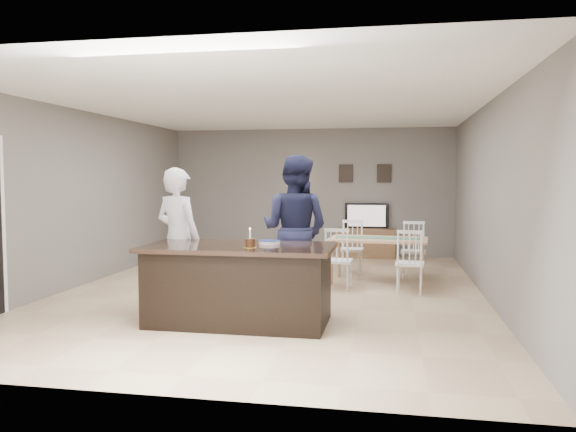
% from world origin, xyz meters
% --- Properties ---
extents(floor, '(8.00, 8.00, 0.00)m').
position_xyz_m(floor, '(0.00, 0.00, 0.00)').
color(floor, tan).
rests_on(floor, ground).
extents(room_shell, '(8.00, 8.00, 8.00)m').
position_xyz_m(room_shell, '(0.00, 0.00, 1.68)').
color(room_shell, slate).
rests_on(room_shell, floor).
extents(kitchen_island, '(2.15, 1.10, 0.90)m').
position_xyz_m(kitchen_island, '(0.00, -1.80, 0.45)').
color(kitchen_island, black).
rests_on(kitchen_island, floor).
extents(tv_console, '(1.20, 0.40, 0.60)m').
position_xyz_m(tv_console, '(1.20, 3.77, 0.30)').
color(tv_console, brown).
rests_on(tv_console, floor).
extents(television, '(0.91, 0.12, 0.53)m').
position_xyz_m(television, '(1.20, 3.84, 0.86)').
color(television, black).
rests_on(television, tv_console).
extents(tv_screen_glow, '(0.78, 0.00, 0.78)m').
position_xyz_m(tv_screen_glow, '(1.20, 3.76, 0.87)').
color(tv_screen_glow, orange).
rests_on(tv_screen_glow, tv_console).
extents(picture_frames, '(1.10, 0.02, 0.38)m').
position_xyz_m(picture_frames, '(1.15, 3.98, 1.75)').
color(picture_frames, black).
rests_on(picture_frames, room_shell).
extents(woman, '(0.76, 0.63, 1.79)m').
position_xyz_m(woman, '(-0.95, -1.25, 0.90)').
color(woman, silver).
rests_on(woman, floor).
extents(man, '(1.11, 0.96, 1.96)m').
position_xyz_m(man, '(0.45, -0.64, 0.98)').
color(man, '#161832').
rests_on(man, floor).
extents(birthday_cake, '(0.14, 0.14, 0.22)m').
position_xyz_m(birthday_cake, '(0.18, -2.00, 0.95)').
color(birthday_cake, yellow).
rests_on(birthday_cake, kitchen_island).
extents(plate_stack, '(0.25, 0.25, 0.04)m').
position_xyz_m(plate_stack, '(0.32, -1.63, 0.92)').
color(plate_stack, white).
rests_on(plate_stack, kitchen_island).
extents(dining_table, '(1.58, 1.81, 0.92)m').
position_xyz_m(dining_table, '(1.50, 0.96, 0.59)').
color(dining_table, tan).
rests_on(dining_table, floor).
extents(floor_lamp, '(0.25, 0.25, 1.69)m').
position_xyz_m(floor_lamp, '(-0.18, 3.79, 1.31)').
color(floor_lamp, black).
rests_on(floor_lamp, floor).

